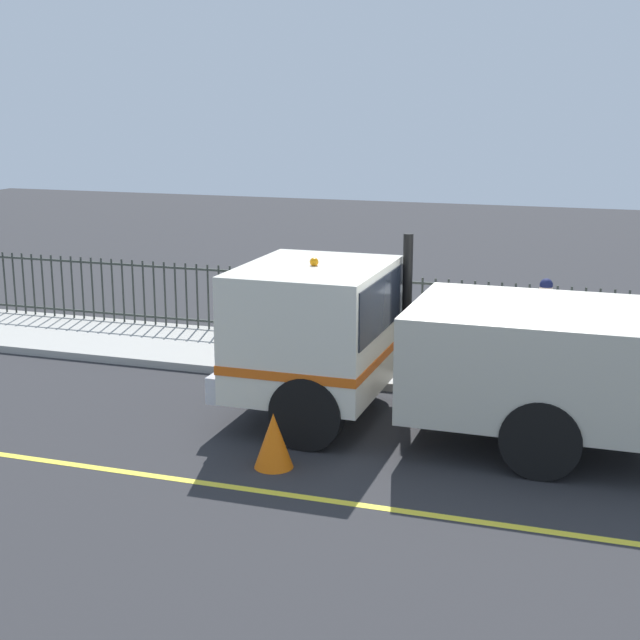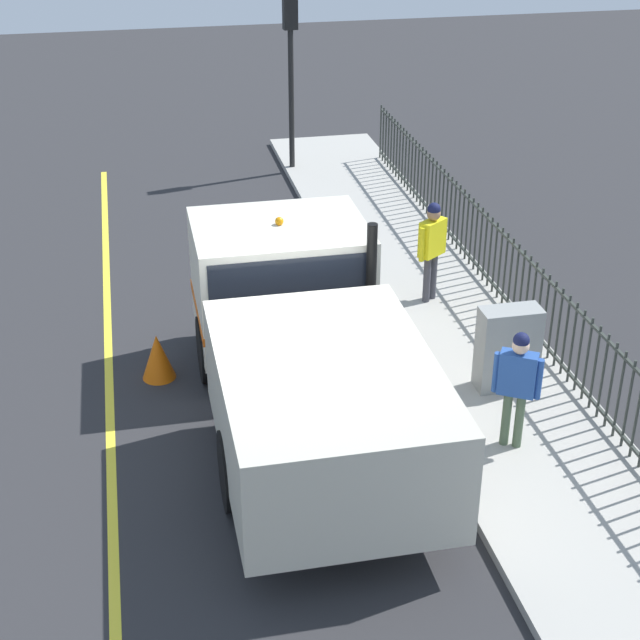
{
  "view_description": "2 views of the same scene",
  "coord_description": "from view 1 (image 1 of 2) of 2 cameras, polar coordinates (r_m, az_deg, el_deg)",
  "views": [
    {
      "loc": [
        -11.38,
        -1.65,
        4.33
      ],
      "look_at": [
        0.98,
        2.47,
        1.21
      ],
      "focal_mm": 51.54,
      "sensor_mm": 36.0,
      "label": 1
    },
    {
      "loc": [
        -1.81,
        -9.89,
        7.15
      ],
      "look_at": [
        0.48,
        1.1,
        1.25
      ],
      "focal_mm": 53.88,
      "sensor_mm": 36.0,
      "label": 2
    }
  ],
  "objects": [
    {
      "name": "iron_fence",
      "position": [
        15.81,
        11.96,
        0.08
      ],
      "size": [
        0.04,
        21.8,
        1.24
      ],
      "color": "#2D332D",
      "rests_on": "sidewalk_slab"
    },
    {
      "name": "work_truck",
      "position": [
        12.15,
        6.68,
        -1.38
      ],
      "size": [
        2.48,
        6.09,
        2.51
      ],
      "rotation": [
        0.0,
        0.0,
        -0.0
      ],
      "color": "silver",
      "rests_on": "ground"
    },
    {
      "name": "lane_marking",
      "position": [
        10.12,
        7.43,
        -11.98
      ],
      "size": [
        0.12,
        23.04,
        0.01
      ],
      "primitive_type": "cube",
      "color": "yellow",
      "rests_on": "ground"
    },
    {
      "name": "worker_standing",
      "position": [
        15.44,
        -1.66,
        1.6
      ],
      "size": [
        0.52,
        0.45,
        1.68
      ],
      "rotation": [
        0.0,
        0.0,
        -2.52
      ],
      "color": "yellow",
      "rests_on": "sidewalk_slab"
    },
    {
      "name": "traffic_cone",
      "position": [
        11.18,
        -2.9,
        -7.47
      ],
      "size": [
        0.48,
        0.48,
        0.68
      ],
      "primitive_type": "cone",
      "color": "orange",
      "rests_on": "ground"
    },
    {
      "name": "ground_plane",
      "position": [
        12.28,
        9.61,
        -7.39
      ],
      "size": [
        56.33,
        56.33,
        0.0
      ],
      "primitive_type": "plane",
      "color": "#2B2B2D",
      "rests_on": "ground"
    },
    {
      "name": "utility_cabinet",
      "position": [
        15.04,
        8.69,
        -0.58
      ],
      "size": [
        0.83,
        0.39,
        1.19
      ],
      "primitive_type": "cube",
      "color": "gray",
      "rests_on": "sidewalk_slab"
    },
    {
      "name": "sidewalk_slab",
      "position": [
        14.98,
        11.36,
        -3.37
      ],
      "size": [
        2.46,
        25.6,
        0.13
      ],
      "primitive_type": "cube",
      "color": "#A3A099",
      "rests_on": "ground"
    },
    {
      "name": "pedestrian_distant",
      "position": [
        14.35,
        13.76,
        0.09
      ],
      "size": [
        0.53,
        0.41,
        1.6
      ],
      "rotation": [
        0.0,
        0.0,
        5.75
      ],
      "color": "#264C99",
      "rests_on": "sidewalk_slab"
    }
  ]
}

